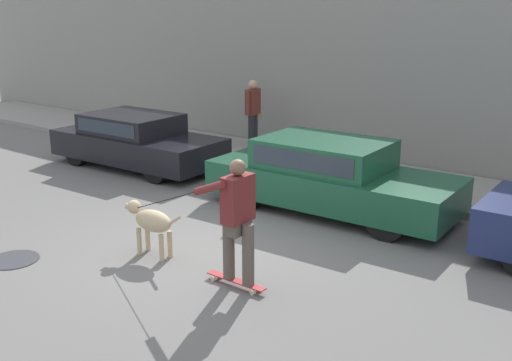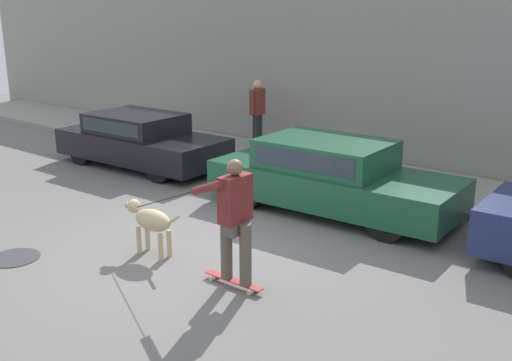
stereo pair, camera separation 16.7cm
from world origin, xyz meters
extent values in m
plane|color=slate|center=(0.00, 0.00, 0.00)|extent=(36.00, 36.00, 0.00)
cube|color=gray|center=(0.00, 6.30, 1.92)|extent=(32.00, 0.30, 3.85)
cube|color=gray|center=(0.00, 4.95, 0.07)|extent=(30.00, 2.36, 0.14)
cylinder|color=black|center=(-3.25, 3.54, 0.31)|extent=(0.62, 0.22, 0.61)
cylinder|color=black|center=(-3.20, 2.12, 0.31)|extent=(0.62, 0.22, 0.61)
cylinder|color=black|center=(-5.74, 3.44, 0.31)|extent=(0.62, 0.22, 0.61)
cylinder|color=black|center=(-5.68, 2.02, 0.31)|extent=(0.62, 0.22, 0.61)
cube|color=black|center=(-4.47, 2.78, 0.47)|extent=(4.08, 1.82, 0.57)
cube|color=black|center=(-4.63, 2.77, 0.97)|extent=(2.06, 1.58, 0.43)
cube|color=#28333D|center=(-4.60, 2.02, 0.99)|extent=(1.76, 0.08, 0.28)
cylinder|color=black|center=(1.85, 3.56, 0.33)|extent=(0.66, 0.23, 0.65)
cylinder|color=black|center=(1.91, 2.10, 0.33)|extent=(0.66, 0.23, 0.65)
cylinder|color=black|center=(-0.84, 3.46, 0.33)|extent=(0.66, 0.23, 0.65)
cylinder|color=black|center=(-0.78, 2.00, 0.33)|extent=(0.66, 0.23, 0.65)
cube|color=#194C33|center=(0.53, 2.78, 0.48)|extent=(4.40, 1.87, 0.58)
cube|color=#194C33|center=(0.36, 2.77, 1.02)|extent=(2.22, 1.61, 0.49)
cube|color=#28333D|center=(0.39, 2.01, 1.04)|extent=(1.90, 0.09, 0.32)
cylinder|color=tan|center=(-0.68, -0.59, 0.20)|extent=(0.07, 0.07, 0.40)
cylinder|color=tan|center=(-0.69, -0.41, 0.20)|extent=(0.07, 0.07, 0.40)
cylinder|color=tan|center=(-0.24, -0.56, 0.20)|extent=(0.07, 0.07, 0.40)
cylinder|color=tan|center=(-0.25, -0.39, 0.20)|extent=(0.07, 0.07, 0.40)
ellipsoid|color=tan|center=(-0.47, -0.49, 0.53)|extent=(0.64, 0.35, 0.31)
sphere|color=tan|center=(-0.84, -0.51, 0.67)|extent=(0.20, 0.20, 0.20)
cylinder|color=tan|center=(-0.93, -0.51, 0.66)|extent=(0.12, 0.10, 0.09)
cylinder|color=tan|center=(-0.06, -0.47, 0.63)|extent=(0.26, 0.06, 0.20)
cylinder|color=beige|center=(0.77, -0.61, 0.04)|extent=(0.07, 0.03, 0.07)
cylinder|color=beige|center=(0.77, -0.46, 0.04)|extent=(0.07, 0.03, 0.07)
cylinder|color=beige|center=(1.42, -0.61, 0.04)|extent=(0.07, 0.03, 0.07)
cylinder|color=beige|center=(1.42, -0.46, 0.04)|extent=(0.07, 0.03, 0.07)
cube|color=#A82D2D|center=(1.09, -0.54, 0.08)|extent=(0.91, 0.12, 0.02)
cylinder|color=brown|center=(0.98, -0.54, 0.49)|extent=(0.15, 0.15, 0.81)
cylinder|color=brown|center=(1.30, -0.54, 0.49)|extent=(0.15, 0.15, 0.81)
cube|color=brown|center=(1.14, -0.54, 0.82)|extent=(0.19, 0.34, 0.16)
cube|color=maroon|center=(1.14, -0.54, 1.19)|extent=(0.22, 0.44, 0.59)
sphere|color=brown|center=(1.14, -0.54, 1.59)|extent=(0.20, 0.20, 0.20)
cylinder|color=maroon|center=(1.14, -0.27, 1.16)|extent=(0.10, 0.10, 0.56)
cylinder|color=maroon|center=(0.88, -0.77, 1.34)|extent=(0.57, 0.18, 0.30)
cylinder|color=black|center=(-0.11, -0.62, 0.94)|extent=(1.46, 0.23, 0.60)
cylinder|color=#28282D|center=(-3.25, 5.47, 0.55)|extent=(0.16, 0.16, 0.83)
cylinder|color=#28282D|center=(-3.22, 5.30, 0.55)|extent=(0.16, 0.16, 0.83)
cube|color=brown|center=(-3.24, 5.39, 1.27)|extent=(0.30, 0.47, 0.61)
cylinder|color=brown|center=(-3.29, 5.65, 1.29)|extent=(0.10, 0.10, 0.58)
cylinder|color=brown|center=(-3.18, 5.13, 1.29)|extent=(0.10, 0.10, 0.58)
sphere|color=tan|center=(-3.24, 5.39, 1.68)|extent=(0.22, 0.22, 0.22)
cube|color=tan|center=(-3.29, 5.65, 0.89)|extent=(0.15, 0.29, 0.22)
cylinder|color=#38383D|center=(-1.94, -1.83, 0.01)|extent=(0.71, 0.71, 0.01)
camera|label=1|loc=(5.58, -5.95, 3.45)|focal=42.00mm
camera|label=2|loc=(5.71, -5.84, 3.45)|focal=42.00mm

